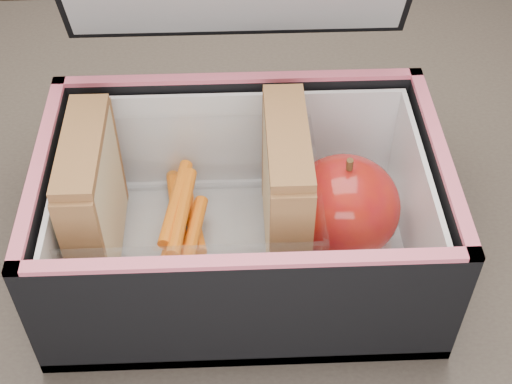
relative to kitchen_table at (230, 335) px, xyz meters
The scene contains 8 objects.
kitchen_table is the anchor object (origin of this frame).
lunch_bag 0.15m from the kitchen_table, 46.04° to the left, with size 0.28×0.25×0.27m.
plastic_tub 0.14m from the kitchen_table, 150.05° to the left, with size 0.18×0.13×0.07m, color white, non-canonical shape.
sandwich_left 0.18m from the kitchen_table, behind, with size 0.03×0.10×0.11m.
sandwich_right 0.17m from the kitchen_table, 17.27° to the left, with size 0.03×0.10×0.11m.
carrot_sticks 0.13m from the kitchen_table, 149.17° to the left, with size 0.04×0.14×0.03m.
paper_napkin 0.14m from the kitchen_table, ahead, with size 0.08×0.08×0.01m, color white.
red_apple 0.17m from the kitchen_table, ahead, with size 0.10×0.10×0.08m.
Camera 1 is at (0.01, -0.34, 1.18)m, focal length 50.00 mm.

